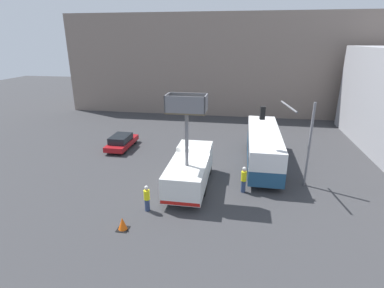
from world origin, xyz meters
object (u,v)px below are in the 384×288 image
utility_truck (190,168)px  parked_car_curbside (121,142)px  traffic_cone_near_truck (123,224)px  traffic_light_pole (293,131)px  road_worker_near_truck (147,198)px  road_worker_directing (244,179)px  city_bus (263,145)px

utility_truck → parked_car_curbside: (-8.10, 6.91, -0.81)m
utility_truck → traffic_cone_near_truck: size_ratio=9.23×
traffic_light_pole → road_worker_near_truck: bearing=-150.9°
road_worker_directing → parked_car_curbside: road_worker_directing is taller
road_worker_near_truck → parked_car_curbside: size_ratio=0.38×
city_bus → parked_car_curbside: size_ratio=2.32×
traffic_light_pole → road_worker_near_truck: traffic_light_pole is taller
traffic_light_pole → traffic_cone_near_truck: bearing=-143.8°
road_worker_near_truck → traffic_cone_near_truck: road_worker_near_truck is taller
city_bus → traffic_light_pole: bearing=-161.2°
utility_truck → road_worker_near_truck: size_ratio=4.02×
city_bus → parked_car_curbside: 13.69m
city_bus → traffic_cone_near_truck: 13.76m
city_bus → road_worker_near_truck: city_bus is taller
utility_truck → road_worker_directing: 3.90m
city_bus → road_worker_near_truck: (-7.51, -8.73, -0.91)m
road_worker_directing → parked_car_curbside: size_ratio=0.43×
city_bus → road_worker_directing: city_bus is taller
traffic_light_pole → parked_car_curbside: size_ratio=1.38×
parked_car_curbside → road_worker_near_truck: bearing=-60.3°
road_worker_directing → parked_car_curbside: 13.89m
traffic_cone_near_truck → traffic_light_pole: bearing=36.2°
road_worker_near_truck → road_worker_directing: 6.89m
utility_truck → traffic_light_pole: utility_truck is taller
utility_truck → city_bus: utility_truck is taller
road_worker_near_truck → utility_truck: bearing=83.4°
traffic_cone_near_truck → road_worker_directing: bearing=40.1°
traffic_light_pole → traffic_cone_near_truck: 12.92m
traffic_light_pole → road_worker_directing: (-3.23, -1.62, -3.25)m
utility_truck → parked_car_curbside: 10.67m
city_bus → traffic_cone_near_truck: bearing=136.9°
road_worker_near_truck → traffic_cone_near_truck: bearing=-86.5°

